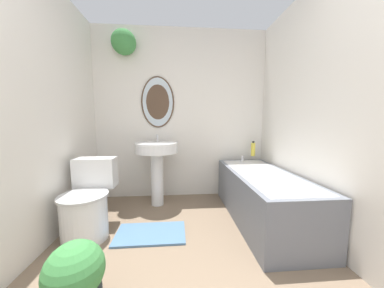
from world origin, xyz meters
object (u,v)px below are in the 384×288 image
object	(u,v)px
pedestal_sink	(157,158)
shampoo_bottle	(253,149)
toilet	(88,204)
bathtub	(262,195)
potted_plant	(75,280)

from	to	relation	value
pedestal_sink	shampoo_bottle	size ratio (longest dim) A/B	4.39
toilet	bathtub	bearing A→B (deg)	4.75
potted_plant	toilet	bearing A→B (deg)	109.65
pedestal_sink	shampoo_bottle	world-z (taller)	pedestal_sink
pedestal_sink	potted_plant	size ratio (longest dim) A/B	2.09
bathtub	potted_plant	xyz separation A→B (m)	(-1.50, -0.99, -0.05)
shampoo_bottle	potted_plant	distance (m)	2.36
toilet	pedestal_sink	world-z (taller)	pedestal_sink
bathtub	potted_plant	world-z (taller)	bathtub
pedestal_sink	potted_plant	xyz separation A→B (m)	(-0.30, -1.49, -0.39)
shampoo_bottle	potted_plant	world-z (taller)	shampoo_bottle
toilet	pedestal_sink	size ratio (longest dim) A/B	0.77
pedestal_sink	bathtub	bearing A→B (deg)	-22.48
bathtub	pedestal_sink	bearing A→B (deg)	157.52
bathtub	potted_plant	size ratio (longest dim) A/B	3.43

